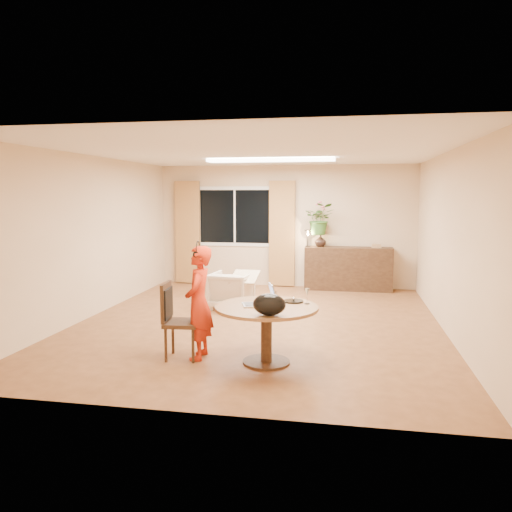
{
  "coord_description": "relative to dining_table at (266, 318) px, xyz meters",
  "views": [
    {
      "loc": [
        1.34,
        -7.41,
        1.98
      ],
      "look_at": [
        0.0,
        -0.2,
        1.07
      ],
      "focal_mm": 35.0,
      "sensor_mm": 36.0,
      "label": 1
    }
  ],
  "objects": [
    {
      "name": "ceiling",
      "position": [
        -0.42,
        1.79,
        2.06
      ],
      "size": [
        6.5,
        6.5,
        0.0
      ],
      "primitive_type": "plane",
      "rotation": [
        3.14,
        0.0,
        0.0
      ],
      "color": "white",
      "rests_on": "wall_back"
    },
    {
      "name": "pot_lid",
      "position": [
        0.29,
        0.27,
        0.17
      ],
      "size": [
        0.27,
        0.27,
        0.04
      ],
      "primitive_type": null,
      "rotation": [
        0.0,
        0.0,
        0.16
      ],
      "color": "white",
      "rests_on": "dining_table"
    },
    {
      "name": "wall_back",
      "position": [
        -0.42,
        5.04,
        0.76
      ],
      "size": [
        5.5,
        0.0,
        5.5
      ],
      "primitive_type": "plane",
      "rotation": [
        1.57,
        0.0,
        0.0
      ],
      "color": "tan",
      "rests_on": "floor"
    },
    {
      "name": "throw",
      "position": [
        -0.81,
        2.66,
        0.11
      ],
      "size": [
        0.46,
        0.56,
        0.03
      ],
      "primitive_type": null,
      "rotation": [
        0.0,
        0.0,
        -0.02
      ],
      "color": "beige",
      "rests_on": "armchair"
    },
    {
      "name": "armchair",
      "position": [
        -1.07,
        2.73,
        -0.22
      ],
      "size": [
        0.75,
        0.77,
        0.63
      ],
      "primitive_type": "imported",
      "rotation": [
        0.0,
        0.0,
        3.03
      ],
      "color": "#C5B29C",
      "rests_on": "floor"
    },
    {
      "name": "bouquet",
      "position": [
        0.34,
        4.8,
        0.93
      ],
      "size": [
        0.6,
        0.52,
        0.66
      ],
      "primitive_type": "imported",
      "rotation": [
        0.0,
        0.0,
        0.02
      ],
      "color": "#296D2A",
      "rests_on": "vase"
    },
    {
      "name": "laptop",
      "position": [
        -0.1,
        0.02,
        0.28
      ],
      "size": [
        0.45,
        0.37,
        0.26
      ],
      "primitive_type": null,
      "rotation": [
        0.0,
        0.0,
        0.32
      ],
      "color": "#B7B7BC",
      "rests_on": "dining_table"
    },
    {
      "name": "floor",
      "position": [
        -0.42,
        1.79,
        -0.54
      ],
      "size": [
        6.5,
        6.5,
        0.0
      ],
      "primitive_type": "plane",
      "color": "brown",
      "rests_on": "ground"
    },
    {
      "name": "wall_left",
      "position": [
        -3.17,
        1.79,
        0.76
      ],
      "size": [
        0.0,
        6.5,
        6.5
      ],
      "primitive_type": "plane",
      "rotation": [
        1.57,
        0.0,
        1.57
      ],
      "color": "tan",
      "rests_on": "floor"
    },
    {
      "name": "book_stack",
      "position": [
        1.5,
        4.8,
        0.39
      ],
      "size": [
        0.21,
        0.16,
        0.08
      ],
      "primitive_type": null,
      "rotation": [
        0.0,
        0.0,
        -0.08
      ],
      "color": "#8D6348",
      "rests_on": "sideboard"
    },
    {
      "name": "curtain_left",
      "position": [
        -2.57,
        4.95,
        0.6
      ],
      "size": [
        0.55,
        0.08,
        2.25
      ],
      "primitive_type": "cube",
      "color": "olive",
      "rests_on": "wall_back"
    },
    {
      "name": "wine_glass",
      "position": [
        0.45,
        0.2,
        0.24
      ],
      "size": [
        0.07,
        0.07,
        0.19
      ],
      "primitive_type": null,
      "rotation": [
        0.0,
        0.0,
        -0.07
      ],
      "color": "white",
      "rests_on": "dining_table"
    },
    {
      "name": "desk_lamp",
      "position": [
        0.1,
        4.75,
        0.54
      ],
      "size": [
        0.18,
        0.18,
        0.37
      ],
      "primitive_type": null,
      "rotation": [
        0.0,
        0.0,
        0.22
      ],
      "color": "black",
      "rests_on": "sideboard"
    },
    {
      "name": "tumbler",
      "position": [
        0.04,
        0.29,
        0.2
      ],
      "size": [
        0.08,
        0.08,
        0.11
      ],
      "primitive_type": null,
      "rotation": [
        0.0,
        0.0,
        -0.03
      ],
      "color": "white",
      "rests_on": "dining_table"
    },
    {
      "name": "dining_chair",
      "position": [
        -1.03,
        -0.01,
        -0.08
      ],
      "size": [
        0.48,
        0.44,
        0.93
      ],
      "primitive_type": null,
      "rotation": [
        0.0,
        0.0,
        0.09
      ],
      "color": "black",
      "rests_on": "floor"
    },
    {
      "name": "curtain_right",
      "position": [
        -0.47,
        4.95,
        0.6
      ],
      "size": [
        0.55,
        0.08,
        2.25
      ],
      "primitive_type": "cube",
      "color": "olive",
      "rests_on": "wall_back"
    },
    {
      "name": "dining_table",
      "position": [
        0.0,
        0.0,
        0.0
      ],
      "size": [
        1.21,
        1.21,
        0.69
      ],
      "color": "brown",
      "rests_on": "floor"
    },
    {
      "name": "window",
      "position": [
        -1.52,
        5.02,
        0.96
      ],
      "size": [
        1.7,
        0.03,
        1.3
      ],
      "color": "white",
      "rests_on": "wall_back"
    },
    {
      "name": "vase",
      "position": [
        0.35,
        4.8,
        0.48
      ],
      "size": [
        0.3,
        0.3,
        0.25
      ],
      "primitive_type": "imported",
      "rotation": [
        0.0,
        0.0,
        -0.31
      ],
      "color": "black",
      "rests_on": "sideboard"
    },
    {
      "name": "sideboard",
      "position": [
        0.94,
        4.8,
        -0.09
      ],
      "size": [
        1.79,
        0.44,
        0.89
      ],
      "primitive_type": "cube",
      "color": "black",
      "rests_on": "floor"
    },
    {
      "name": "child",
      "position": [
        -0.83,
        0.04,
        0.14
      ],
      "size": [
        0.52,
        0.36,
        1.37
      ],
      "primitive_type": "imported",
      "rotation": [
        0.0,
        0.0,
        -1.51
      ],
      "color": "red",
      "rests_on": "floor"
    },
    {
      "name": "handbag",
      "position": [
        0.1,
        -0.45,
        0.27
      ],
      "size": [
        0.36,
        0.21,
        0.24
      ],
      "primitive_type": null,
      "rotation": [
        0.0,
        0.0,
        0.01
      ],
      "color": "black",
      "rests_on": "dining_table"
    },
    {
      "name": "wall_right",
      "position": [
        2.33,
        1.79,
        0.76
      ],
      "size": [
        0.0,
        6.5,
        6.5
      ],
      "primitive_type": "plane",
      "rotation": [
        1.57,
        0.0,
        -1.57
      ],
      "color": "tan",
      "rests_on": "floor"
    },
    {
      "name": "ceiling_panel",
      "position": [
        -0.42,
        2.99,
        2.02
      ],
      "size": [
        2.2,
        0.35,
        0.05
      ],
      "primitive_type": "cube",
      "color": "white",
      "rests_on": "ceiling"
    }
  ]
}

